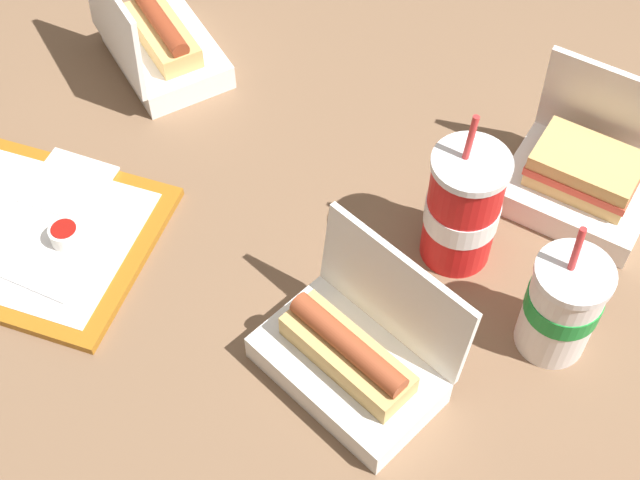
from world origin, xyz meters
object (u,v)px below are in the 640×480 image
(ketchup_cup, at_px, (65,234))
(soda_cup_front, at_px, (463,209))
(clamshell_hotdog_left, at_px, (353,356))
(plastic_fork, at_px, (29,284))
(food_tray, at_px, (11,228))
(soda_cup_left, at_px, (562,306))
(clamshell_hotdog_center, at_px, (159,45))
(clamshell_sandwich_front, at_px, (583,176))

(ketchup_cup, height_order, soda_cup_front, soda_cup_front)
(clamshell_hotdog_left, bearing_deg, plastic_fork, -4.06)
(food_tray, height_order, soda_cup_front, soda_cup_front)
(food_tray, bearing_deg, soda_cup_left, 178.64)
(clamshell_hotdog_center, distance_m, soda_cup_front, 0.54)
(food_tray, relative_size, clamshell_hotdog_center, 1.66)
(ketchup_cup, xyz_separation_m, clamshell_sandwich_front, (-0.63, -0.22, 0.02))
(food_tray, distance_m, plastic_fork, 0.10)
(plastic_fork, height_order, clamshell_hotdog_center, clamshell_hotdog_center)
(food_tray, bearing_deg, clamshell_hotdog_center, -105.17)
(food_tray, height_order, clamshell_sandwich_front, clamshell_sandwich_front)
(plastic_fork, xyz_separation_m, soda_cup_left, (-0.63, -0.07, 0.06))
(food_tray, height_order, soda_cup_left, soda_cup_left)
(soda_cup_left, bearing_deg, clamshell_sandwich_front, -95.57)
(clamshell_hotdog_left, xyz_separation_m, soda_cup_left, (-0.22, -0.09, 0.03))
(clamshell_sandwich_front, relative_size, clamshell_hotdog_left, 0.89)
(ketchup_cup, relative_size, clamshell_sandwich_front, 0.18)
(plastic_fork, xyz_separation_m, soda_cup_front, (-0.50, -0.17, 0.07))
(clamshell_sandwich_front, relative_size, soda_cup_front, 0.98)
(ketchup_cup, distance_m, plastic_fork, 0.08)
(food_tray, xyz_separation_m, soda_cup_left, (-0.69, 0.02, 0.07))
(clamshell_hotdog_center, distance_m, clamshell_hotdog_left, 0.59)
(clamshell_sandwich_front, height_order, clamshell_hotdog_left, clamshell_sandwich_front)
(clamshell_sandwich_front, height_order, soda_cup_left, soda_cup_left)
(food_tray, bearing_deg, clamshell_sandwich_front, -163.60)
(plastic_fork, xyz_separation_m, clamshell_hotdog_center, (-0.03, -0.42, 0.03))
(clamshell_sandwich_front, bearing_deg, ketchup_cup, 19.00)
(food_tray, xyz_separation_m, plastic_fork, (-0.06, 0.08, 0.01))
(food_tray, height_order, clamshell_hotdog_left, clamshell_hotdog_left)
(soda_cup_front, bearing_deg, soda_cup_left, 139.73)
(clamshell_hotdog_center, bearing_deg, clamshell_sandwich_front, 168.07)
(food_tray, height_order, plastic_fork, plastic_fork)
(ketchup_cup, distance_m, clamshell_hotdog_left, 0.40)
(soda_cup_left, bearing_deg, plastic_fork, 5.96)
(clamshell_hotdog_center, height_order, clamshell_sandwich_front, clamshell_sandwich_front)
(clamshell_sandwich_front, distance_m, soda_cup_front, 0.19)
(soda_cup_front, bearing_deg, clamshell_hotdog_center, -27.93)
(ketchup_cup, xyz_separation_m, soda_cup_front, (-0.48, -0.10, 0.06))
(ketchup_cup, relative_size, plastic_fork, 0.36)
(food_tray, xyz_separation_m, clamshell_hotdog_left, (-0.47, 0.11, 0.03))
(clamshell_hotdog_center, relative_size, clamshell_hotdog_left, 0.95)
(clamshell_sandwich_front, distance_m, soda_cup_left, 0.23)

